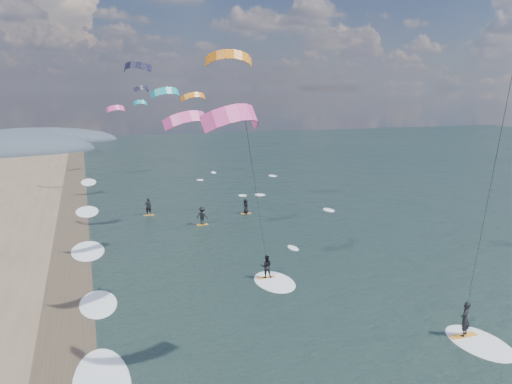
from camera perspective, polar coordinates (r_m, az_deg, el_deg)
name	(u,v)px	position (r m, az deg, el deg)	size (l,w,h in m)	color
wet_sand_strip	(66,348)	(28.42, -20.91, -16.28)	(3.00, 240.00, 0.00)	#382D23
kitesurfer_near_b	(254,175)	(28.52, -0.18, 1.97)	(7.05, 8.83, 12.91)	orange
far_kitesurfers	(202,211)	(50.46, -6.23, -2.21)	(10.96, 6.40, 1.82)	orange
bg_kite_field	(165,88)	(66.21, -10.31, 11.58)	(14.61, 69.14, 7.02)	#D83F8C
shoreline_surf	(89,307)	(32.68, -18.56, -12.33)	(2.40, 79.40, 0.11)	white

